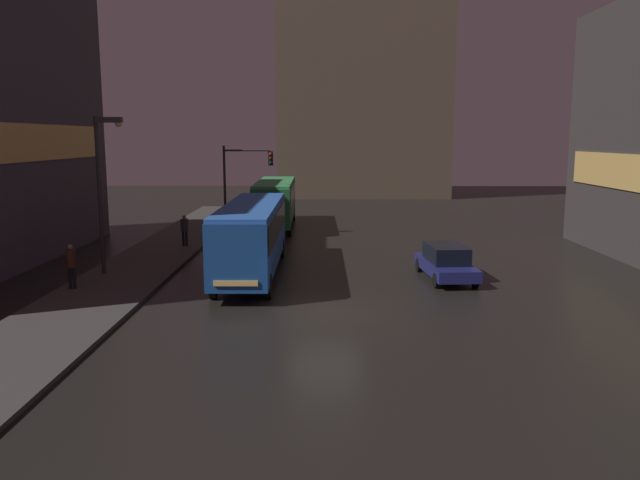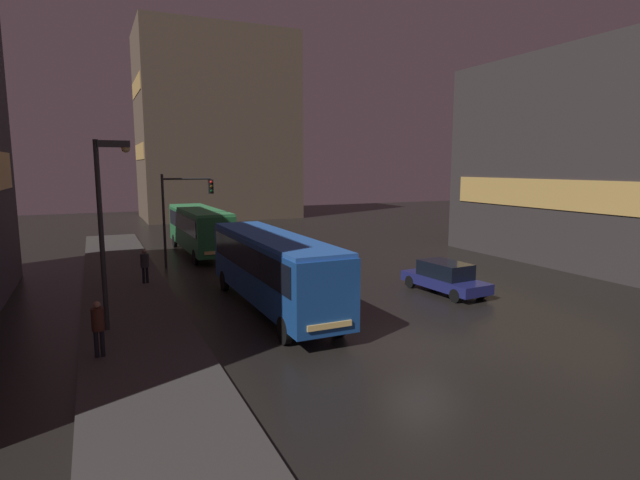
% 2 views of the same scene
% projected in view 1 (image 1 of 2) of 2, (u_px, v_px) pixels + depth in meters
% --- Properties ---
extents(ground_plane, '(120.00, 120.00, 0.00)m').
position_uv_depth(ground_plane, '(326.00, 313.00, 22.52)').
color(ground_plane, black).
extents(sidewalk_left, '(4.00, 48.00, 0.15)m').
position_uv_depth(sidewalk_left, '(153.00, 258.00, 32.44)').
color(sidewalk_left, '#3D3A38').
rests_on(sidewalk_left, ground).
extents(building_far_backdrop, '(18.07, 12.00, 21.93)m').
position_uv_depth(building_far_backdrop, '(361.00, 94.00, 68.08)').
color(building_far_backdrop, brown).
rests_on(building_far_backdrop, ground).
extents(bus_near, '(2.47, 11.44, 3.30)m').
position_uv_depth(bus_near, '(252.00, 231.00, 28.41)').
color(bus_near, '#194793').
rests_on(bus_near, ground).
extents(bus_far, '(2.67, 10.72, 3.27)m').
position_uv_depth(bus_far, '(275.00, 199.00, 43.65)').
color(bus_far, '#236B38').
rests_on(bus_far, ground).
extents(car_taxi, '(2.18, 4.77, 1.55)m').
position_uv_depth(car_taxi, '(446.00, 262.00, 27.80)').
color(car_taxi, navy).
rests_on(car_taxi, ground).
extents(pedestrian_near, '(0.62, 0.62, 1.78)m').
position_uv_depth(pedestrian_near, '(185.00, 227.00, 35.41)').
color(pedestrian_near, black).
rests_on(pedestrian_near, sidewalk_left).
extents(pedestrian_mid, '(0.56, 0.56, 1.84)m').
position_uv_depth(pedestrian_mid, '(71.00, 262.00, 25.33)').
color(pedestrian_mid, black).
rests_on(pedestrian_mid, sidewalk_left).
extents(traffic_light_main, '(3.17, 0.35, 5.77)m').
position_uv_depth(traffic_light_main, '(242.00, 175.00, 39.43)').
color(traffic_light_main, '#2D2D2D').
rests_on(traffic_light_main, ground).
extents(street_lamp_sidewalk, '(1.25, 0.36, 7.03)m').
position_uv_depth(street_lamp_sidewalk, '(104.00, 170.00, 27.58)').
color(street_lamp_sidewalk, '#2D2D2D').
rests_on(street_lamp_sidewalk, sidewalk_left).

